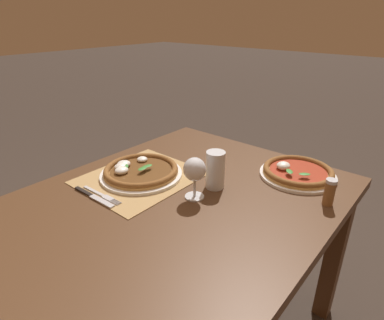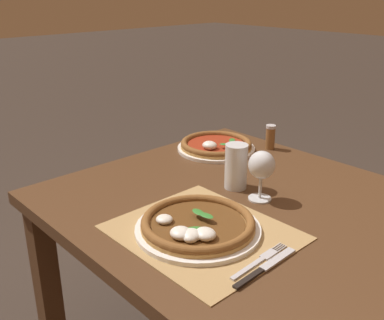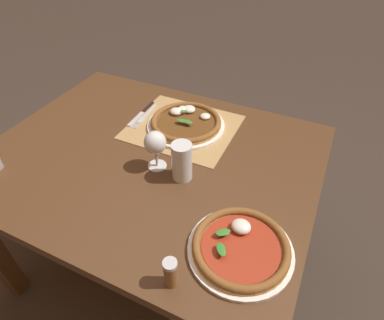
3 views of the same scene
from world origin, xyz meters
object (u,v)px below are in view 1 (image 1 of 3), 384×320
(pizza_near, at_px, (140,171))
(pint_glass, at_px, (215,171))
(pepper_shaker, at_px, (330,192))
(knife, at_px, (94,197))
(pizza_far, at_px, (298,172))
(fork, at_px, (102,195))
(wine_glass, at_px, (195,171))

(pizza_near, relative_size, pint_glass, 2.29)
(pizza_near, distance_m, pepper_shaker, 0.71)
(knife, distance_m, pepper_shaker, 0.83)
(pizza_far, height_order, pint_glass, pint_glass)
(fork, distance_m, pepper_shaker, 0.80)
(pint_glass, height_order, pepper_shaker, pint_glass)
(pizza_near, height_order, wine_glass, wine_glass)
(pizza_near, height_order, pint_glass, pint_glass)
(wine_glass, bearing_deg, knife, -48.73)
(pint_glass, distance_m, pepper_shaker, 0.40)
(pepper_shaker, bearing_deg, pizza_near, -67.18)
(wine_glass, distance_m, pint_glass, 0.11)
(pepper_shaker, bearing_deg, pint_glass, -67.66)
(wine_glass, xyz_separation_m, pepper_shaker, (-0.26, 0.38, -0.06))
(pint_glass, relative_size, pepper_shaker, 1.49)
(pizza_far, relative_size, wine_glass, 1.96)
(pizza_far, xyz_separation_m, knife, (0.63, -0.49, -0.01))
(pizza_near, bearing_deg, fork, 4.01)
(pint_glass, height_order, knife, pint_glass)
(pizza_far, bearing_deg, wine_glass, -28.50)
(pint_glass, bearing_deg, pepper_shaker, 112.34)
(wine_glass, bearing_deg, pizza_near, -86.84)
(pizza_near, height_order, knife, pizza_near)
(pizza_far, bearing_deg, knife, -37.51)
(pint_glass, xyz_separation_m, knife, (0.35, -0.28, -0.06))
(pizza_far, relative_size, pint_glass, 2.09)
(knife, bearing_deg, wine_glass, 131.27)
(pizza_far, bearing_deg, pizza_near, -50.02)
(pizza_near, distance_m, knife, 0.22)
(wine_glass, xyz_separation_m, knife, (0.24, -0.27, -0.10))
(pint_glass, xyz_separation_m, fork, (0.32, -0.27, -0.06))
(pizza_far, bearing_deg, pint_glass, -35.47)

